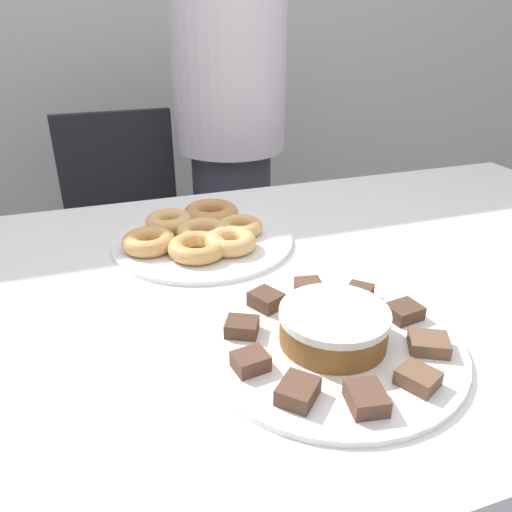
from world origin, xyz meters
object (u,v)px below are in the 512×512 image
at_px(plate_cake, 332,344).
at_px(office_chair_left, 131,255).
at_px(frosted_cake, 334,326).
at_px(plate_donuts, 203,241).
at_px(person_standing, 231,133).

bearing_deg(plate_cake, office_chair_left, 101.17).
bearing_deg(office_chair_left, frosted_cake, -79.36).
relative_size(plate_donuts, frosted_cake, 2.38).
bearing_deg(person_standing, frosted_cake, -98.66).
xyz_separation_m(plate_cake, frosted_cake, (-0.00, 0.00, 0.03)).
relative_size(person_standing, office_chair_left, 1.75).
relative_size(office_chair_left, frosted_cake, 5.46).
relative_size(plate_cake, plate_donuts, 1.01).
height_order(plate_donuts, frosted_cake, frosted_cake).
distance_m(office_chair_left, frosted_cake, 1.16).
bearing_deg(office_chair_left, person_standing, 6.31).
distance_m(office_chair_left, plate_donuts, 0.74).
xyz_separation_m(person_standing, plate_cake, (-0.17, -1.13, -0.07)).
bearing_deg(person_standing, plate_cake, -98.66).
bearing_deg(plate_donuts, frosted_cake, -77.31).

